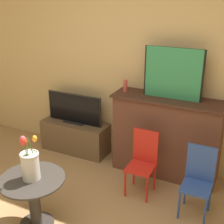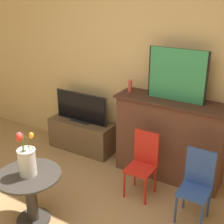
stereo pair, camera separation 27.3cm
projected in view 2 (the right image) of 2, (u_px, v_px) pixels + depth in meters
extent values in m
cube|color=tan|center=(146.00, 62.00, 3.83)|extent=(8.00, 0.06, 2.70)
cube|color=brown|center=(170.00, 139.00, 3.75)|extent=(1.27, 0.39, 1.00)
cube|color=#43271C|center=(172.00, 101.00, 3.56)|extent=(1.33, 0.43, 0.02)
cube|color=black|center=(177.00, 75.00, 3.45)|extent=(0.68, 0.02, 0.59)
cube|color=#338E56|center=(177.00, 75.00, 3.44)|extent=(0.64, 0.02, 0.59)
cylinder|color=#CC4C3D|center=(130.00, 86.00, 3.80)|extent=(0.05, 0.05, 0.15)
cube|color=brown|center=(82.00, 135.00, 4.49)|extent=(0.96, 0.35, 0.44)
cube|color=black|center=(81.00, 121.00, 4.40)|extent=(0.32, 0.12, 0.02)
cube|color=black|center=(81.00, 107.00, 4.34)|extent=(0.82, 0.02, 0.42)
cube|color=black|center=(81.00, 108.00, 4.33)|extent=(0.79, 0.02, 0.39)
cylinder|color=red|center=(124.00, 185.00, 3.46)|extent=(0.02, 0.02, 0.32)
cylinder|color=red|center=(145.00, 192.00, 3.34)|extent=(0.02, 0.02, 0.32)
cylinder|color=red|center=(135.00, 174.00, 3.67)|extent=(0.02, 0.02, 0.32)
cylinder|color=red|center=(155.00, 180.00, 3.54)|extent=(0.02, 0.02, 0.32)
cube|color=red|center=(140.00, 169.00, 3.44)|extent=(0.29, 0.29, 0.03)
cube|color=red|center=(146.00, 147.00, 3.46)|extent=(0.29, 0.02, 0.39)
cylinder|color=#2D4C99|center=(176.00, 209.00, 3.08)|extent=(0.02, 0.02, 0.32)
cylinder|color=#2D4C99|center=(201.00, 219.00, 2.96)|extent=(0.02, 0.02, 0.32)
cylinder|color=#2D4C99|center=(184.00, 195.00, 3.28)|extent=(0.02, 0.02, 0.32)
cylinder|color=#2D4C99|center=(209.00, 204.00, 3.16)|extent=(0.02, 0.02, 0.32)
cube|color=#2D4C99|center=(194.00, 192.00, 3.05)|extent=(0.29, 0.29, 0.03)
cube|color=#2D4C99|center=(200.00, 167.00, 3.08)|extent=(0.29, 0.02, 0.39)
cylinder|color=#332D28|center=(34.00, 219.00, 3.17)|extent=(0.34, 0.34, 0.02)
cylinder|color=#332D28|center=(31.00, 198.00, 3.08)|extent=(0.11, 0.11, 0.52)
cylinder|color=#332D28|center=(29.00, 175.00, 2.98)|extent=(0.62, 0.62, 0.02)
cylinder|color=beige|center=(27.00, 162.00, 2.92)|extent=(0.17, 0.17, 0.26)
torus|color=beige|center=(26.00, 150.00, 2.88)|extent=(0.18, 0.18, 0.02)
cylinder|color=#477A2D|center=(24.00, 148.00, 2.83)|extent=(0.02, 0.06, 0.26)
ellipsoid|color=red|center=(19.00, 137.00, 2.74)|extent=(0.06, 0.06, 0.08)
cylinder|color=#477A2D|center=(23.00, 148.00, 2.84)|extent=(0.01, 0.03, 0.25)
ellipsoid|color=#E0517A|center=(19.00, 136.00, 2.79)|extent=(0.06, 0.06, 0.08)
cylinder|color=#477A2D|center=(29.00, 147.00, 2.88)|extent=(0.03, 0.04, 0.23)
ellipsoid|color=orange|center=(31.00, 135.00, 2.85)|extent=(0.04, 0.04, 0.06)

